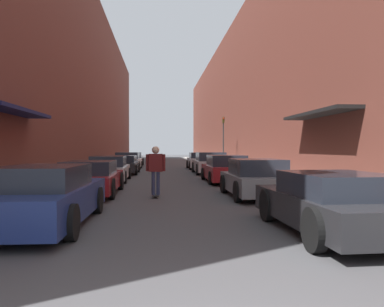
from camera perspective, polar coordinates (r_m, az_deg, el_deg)
ground at (r=27.84m, az=-4.07°, el=-2.61°), size 143.13×143.13×0.00m
curb_strip_left at (r=34.61m, az=-12.26°, el=-1.87°), size 1.80×65.06×0.12m
curb_strip_right at (r=34.74m, az=3.70°, el=-1.85°), size 1.80×65.06×0.12m
building_row_left at (r=35.53m, az=-17.02°, el=10.13°), size 4.90×65.06×14.89m
building_row_right at (r=35.55m, az=8.38°, el=8.03°), size 4.90×65.06×12.29m
parked_car_left_0 at (r=8.48m, az=-21.43°, el=-6.11°), size 1.88×4.64×1.28m
parked_car_left_1 at (r=13.76m, az=-15.18°, el=-3.61°), size 1.98×4.66×1.20m
parked_car_left_2 at (r=19.06m, az=-12.52°, el=-2.35°), size 1.92×4.52×1.27m
parked_car_left_3 at (r=24.52m, az=-10.58°, el=-1.71°), size 2.08×4.48×1.19m
parked_car_left_4 at (r=29.93m, az=-9.72°, el=-1.16°), size 2.06×4.77×1.34m
parked_car_left_5 at (r=35.52m, az=-9.10°, el=-0.87°), size 2.03×4.41×1.29m
parked_car_right_0 at (r=7.68m, az=20.67°, el=-7.11°), size 1.96×4.15×1.18m
parked_car_right_1 at (r=12.75m, az=9.69°, el=-3.83°), size 1.91×3.94×1.28m
parked_car_right_2 at (r=18.31m, az=5.10°, el=-2.39°), size 1.99×4.67×1.32m
parked_car_right_3 at (r=24.37m, az=2.77°, el=-1.51°), size 2.08×4.67×1.39m
parked_car_right_4 at (r=30.17m, az=1.17°, el=-1.13°), size 1.93×4.18×1.32m
skateboarder at (r=12.58m, az=-5.56°, el=-1.89°), size 0.65×0.78×1.71m
traffic_light at (r=29.00m, az=4.80°, el=2.52°), size 0.16×0.22×3.96m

